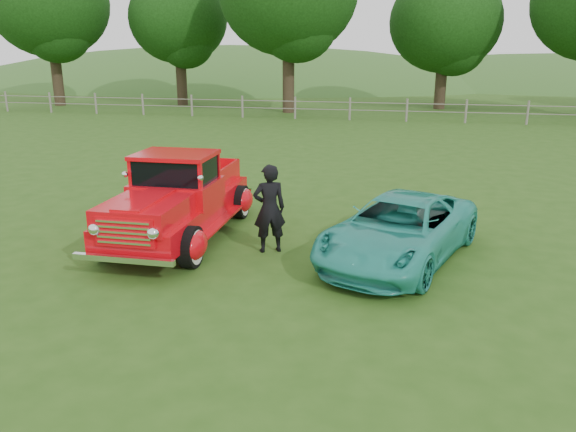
% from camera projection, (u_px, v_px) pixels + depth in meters
% --- Properties ---
extents(ground, '(140.00, 140.00, 0.00)m').
position_uv_depth(ground, '(219.00, 276.00, 9.68)').
color(ground, '#294F15').
rests_on(ground, ground).
extents(distant_hills, '(116.00, 60.00, 18.00)m').
position_uv_depth(distant_hills, '(346.00, 119.00, 67.52)').
color(distant_hills, '#365F23').
rests_on(distant_hills, ground).
extents(fence_line, '(48.00, 0.12, 1.20)m').
position_uv_depth(fence_line, '(350.00, 109.00, 30.12)').
color(fence_line, gray).
rests_on(fence_line, ground).
extents(tree_far_west, '(7.60, 7.60, 9.93)m').
position_uv_depth(tree_far_west, '(49.00, 3.00, 36.11)').
color(tree_far_west, black).
rests_on(tree_far_west, ground).
extents(tree_mid_west, '(6.40, 6.40, 8.46)m').
position_uv_depth(tree_mid_west, '(178.00, 19.00, 36.68)').
color(tree_mid_west, black).
rests_on(tree_mid_west, ground).
extents(tree_near_east, '(6.80, 6.80, 8.33)m').
position_uv_depth(tree_near_east, '(445.00, 22.00, 34.35)').
color(tree_near_east, black).
rests_on(tree_near_east, ground).
extents(red_pickup, '(2.22, 4.98, 1.78)m').
position_uv_depth(red_pickup, '(179.00, 200.00, 11.42)').
color(red_pickup, black).
rests_on(red_pickup, ground).
extents(teal_sedan, '(3.26, 4.61, 1.17)m').
position_uv_depth(teal_sedan, '(399.00, 229.00, 10.26)').
color(teal_sedan, teal).
rests_on(teal_sedan, ground).
extents(man, '(0.74, 0.63, 1.71)m').
position_uv_depth(man, '(269.00, 209.00, 10.60)').
color(man, black).
rests_on(man, ground).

